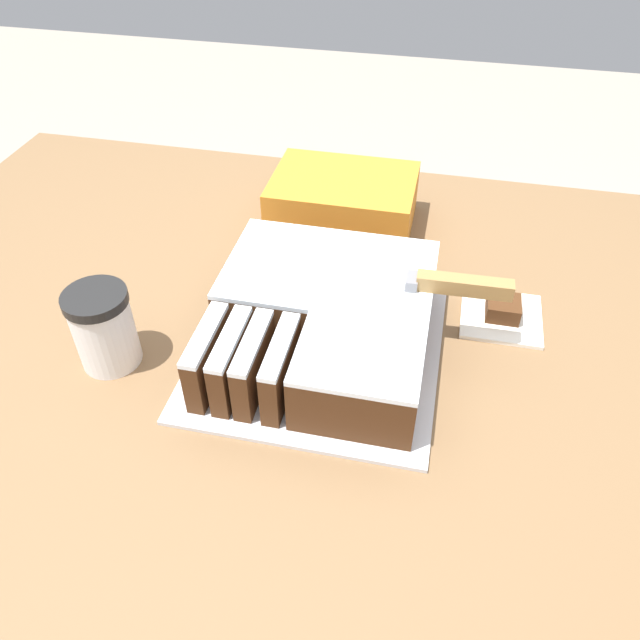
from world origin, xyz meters
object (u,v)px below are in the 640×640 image
cake (325,317)px  coffee_cup (104,328)px  cake_board (320,344)px  brownie (503,308)px  storage_box (343,202)px  knife (429,283)px

cake → coffee_cup: size_ratio=2.77×
cake_board → brownie: (0.25, 0.12, 0.02)m
cake → storage_box: same height
brownie → storage_box: bearing=144.4°
cake_board → storage_box: bearing=95.0°
cake_board → knife: size_ratio=1.01×
knife → brownie: bearing=-149.7°
cake_board → storage_box: storage_box is taller
cake_board → coffee_cup: 0.29m
coffee_cup → brownie: 0.56m
cake → knife: size_ratio=0.89×
coffee_cup → knife: bearing=18.0°
brownie → storage_box: (-0.28, 0.20, 0.03)m
cake → brownie: size_ratio=6.65×
brownie → cake_board: bearing=-155.0°
knife → coffee_cup: size_ratio=3.11×
cake → knife: knife is taller
knife → coffee_cup: coffee_cup is taller
coffee_cup → storage_box: coffee_cup is taller
cake_board → cake: 0.05m
brownie → storage_box: size_ratio=0.20×
storage_box → cake: bearing=-83.8°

